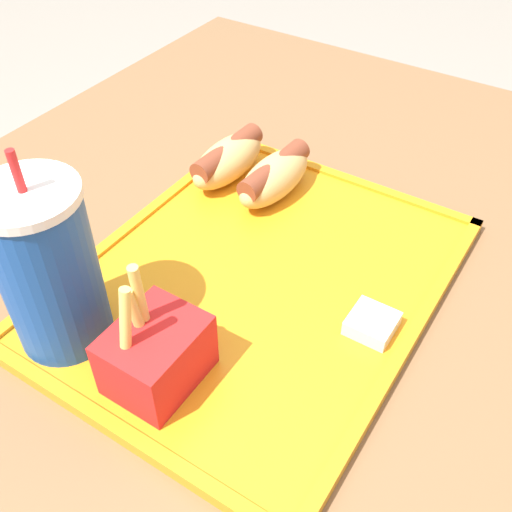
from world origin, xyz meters
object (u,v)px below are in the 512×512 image
at_px(fries_carton, 155,353).
at_px(sauce_cup_mayo, 372,323).
at_px(soda_cup, 48,268).
at_px(hot_dog_far, 228,159).
at_px(hot_dog_near, 274,176).

height_order(fries_carton, sauce_cup_mayo, fries_carton).
xyz_separation_m(soda_cup, hot_dog_far, (0.28, 0.02, -0.05)).
bearing_deg(soda_cup, fries_carton, -86.45).
xyz_separation_m(hot_dog_near, fries_carton, (-0.27, -0.05, 0.01)).
xyz_separation_m(soda_cup, sauce_cup_mayo, (0.15, -0.23, -0.07)).
bearing_deg(sauce_cup_mayo, hot_dog_far, 62.74).
bearing_deg(fries_carton, hot_dog_near, 10.82).
height_order(soda_cup, sauce_cup_mayo, soda_cup).
relative_size(hot_dog_far, hot_dog_near, 0.99).
bearing_deg(fries_carton, soda_cup, 93.55).
distance_m(hot_dog_far, fries_carton, 0.30).
xyz_separation_m(hot_dog_far, sauce_cup_mayo, (-0.13, -0.25, -0.02)).
distance_m(hot_dog_far, sauce_cup_mayo, 0.28).
distance_m(fries_carton, sauce_cup_mayo, 0.20).
relative_size(hot_dog_near, fries_carton, 1.03).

